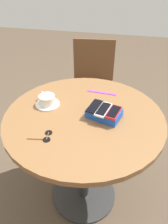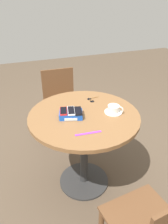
# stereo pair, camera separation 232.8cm
# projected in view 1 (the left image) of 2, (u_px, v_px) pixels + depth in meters

# --- Properties ---
(ground_plane) EXTENTS (8.00, 8.00, 0.00)m
(ground_plane) POSITION_uv_depth(u_px,v_px,m) (84.00, 194.00, 1.62)
(ground_plane) COLOR brown
(round_table) EXTENTS (0.87, 0.87, 0.74)m
(round_table) POSITION_uv_depth(u_px,v_px,m) (84.00, 136.00, 1.28)
(round_table) COLOR #2D2D2D
(round_table) RESTS_ON ground_plane
(phone_box) EXTENTS (0.20, 0.16, 0.05)m
(phone_box) POSITION_uv_depth(u_px,v_px,m) (104.00, 113.00, 1.16)
(phone_box) COLOR blue
(phone_box) RESTS_ON round_table
(phone_red) EXTENTS (0.08, 0.13, 0.01)m
(phone_red) POSITION_uv_depth(u_px,v_px,m) (114.00, 112.00, 1.12)
(phone_red) COLOR red
(phone_red) RESTS_ON phone_box
(phone_white) EXTENTS (0.08, 0.14, 0.01)m
(phone_white) POSITION_uv_depth(u_px,v_px,m) (103.00, 109.00, 1.14)
(phone_white) COLOR silver
(phone_white) RESTS_ON phone_box
(phone_black) EXTENTS (0.08, 0.13, 0.01)m
(phone_black) POSITION_uv_depth(u_px,v_px,m) (95.00, 106.00, 1.16)
(phone_black) COLOR black
(phone_black) RESTS_ON phone_box
(saucer) EXTENTS (0.14, 0.14, 0.01)m
(saucer) POSITION_uv_depth(u_px,v_px,m) (48.00, 104.00, 1.26)
(saucer) COLOR silver
(saucer) RESTS_ON round_table
(coffee_cup) EXTENTS (0.11, 0.10, 0.06)m
(coffee_cup) POSITION_uv_depth(u_px,v_px,m) (47.00, 99.00, 1.25)
(coffee_cup) COLOR silver
(coffee_cup) RESTS_ON saucer
(lanyard_strap) EXTENTS (0.19, 0.03, 0.00)m
(lanyard_strap) POSITION_uv_depth(u_px,v_px,m) (101.00, 93.00, 1.37)
(lanyard_strap) COLOR purple
(lanyard_strap) RESTS_ON round_table
(sunglasses) EXTENTS (0.11, 0.08, 0.01)m
(sunglasses) POSITION_uv_depth(u_px,v_px,m) (46.00, 136.00, 1.04)
(sunglasses) COLOR black
(sunglasses) RESTS_ON round_table
(chair_far_side) EXTENTS (0.44, 0.44, 0.84)m
(chair_far_side) POSITION_uv_depth(u_px,v_px,m) (93.00, 86.00, 2.04)
(chair_far_side) COLOR brown
(chair_far_side) RESTS_ON ground_plane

